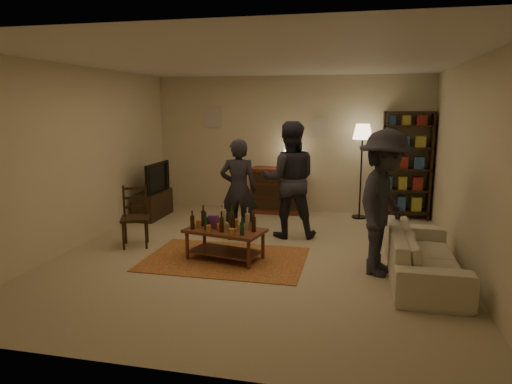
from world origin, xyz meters
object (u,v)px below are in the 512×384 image
(tv_stand, at_px, (153,197))
(person_by_sofa, at_px, (384,203))
(coffee_table, at_px, (225,232))
(dining_chair, at_px, (135,214))
(sofa, at_px, (423,254))
(dresser, at_px, (277,189))
(person_left, at_px, (239,190))
(bookshelf, at_px, (406,164))
(floor_lamp, at_px, (362,138))
(person_right, at_px, (289,180))

(tv_stand, bearing_deg, person_by_sofa, -27.42)
(coffee_table, distance_m, dining_chair, 1.57)
(coffee_table, xyz_separation_m, sofa, (2.60, -0.13, -0.09))
(dresser, xyz_separation_m, person_by_sofa, (1.89, -3.06, 0.44))
(coffee_table, xyz_separation_m, person_by_sofa, (2.10, -0.08, 0.53))
(dresser, relative_size, person_left, 0.84)
(dining_chair, bearing_deg, dresser, 33.86)
(bookshelf, bearing_deg, person_by_sofa, -99.89)
(coffee_table, distance_m, bookshelf, 4.09)
(dining_chair, bearing_deg, floor_lamp, 14.21)
(coffee_table, xyz_separation_m, tv_stand, (-2.05, 2.07, -0.01))
(dresser, relative_size, sofa, 0.65)
(sofa, bearing_deg, coffee_table, 87.20)
(person_right, bearing_deg, dresser, -84.38)
(tv_stand, distance_m, person_left, 2.30)
(coffee_table, distance_m, dresser, 2.99)
(tv_stand, xyz_separation_m, person_left, (1.99, -1.08, 0.42))
(tv_stand, relative_size, sofa, 0.51)
(dresser, bearing_deg, dining_chair, -123.22)
(person_right, bearing_deg, person_by_sofa, 123.81)
(person_by_sofa, bearing_deg, dining_chair, 102.10)
(sofa, relative_size, person_left, 1.29)
(dresser, distance_m, sofa, 3.93)
(dining_chair, bearing_deg, person_by_sofa, -29.57)
(sofa, relative_size, person_right, 1.11)
(coffee_table, bearing_deg, person_by_sofa, -2.11)
(bookshelf, relative_size, sofa, 0.97)
(floor_lamp, height_order, person_right, person_right)
(coffee_table, relative_size, dining_chair, 1.24)
(coffee_table, bearing_deg, person_left, 93.54)
(person_right, bearing_deg, floor_lamp, -137.29)
(dining_chair, bearing_deg, coffee_table, -35.67)
(tv_stand, bearing_deg, bookshelf, 11.80)
(tv_stand, distance_m, person_right, 2.89)
(floor_lamp, relative_size, sofa, 0.86)
(tv_stand, relative_size, person_left, 0.65)
(tv_stand, xyz_separation_m, person_by_sofa, (4.14, -2.15, 0.53))
(person_right, bearing_deg, bookshelf, -149.68)
(floor_lamp, bearing_deg, coffee_table, -122.35)
(coffee_table, distance_m, person_by_sofa, 2.16)
(dining_chair, distance_m, person_by_sofa, 3.67)
(coffee_table, bearing_deg, dresser, 86.06)
(person_by_sofa, bearing_deg, tv_stand, 81.33)
(coffee_table, distance_m, tv_stand, 2.91)
(person_right, xyz_separation_m, person_by_sofa, (1.41, -1.42, -0.02))
(dresser, bearing_deg, sofa, -52.46)
(dining_chair, distance_m, dresser, 3.16)
(person_left, bearing_deg, floor_lamp, -142.25)
(person_right, relative_size, person_by_sofa, 1.02)
(coffee_table, height_order, dresser, dresser)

